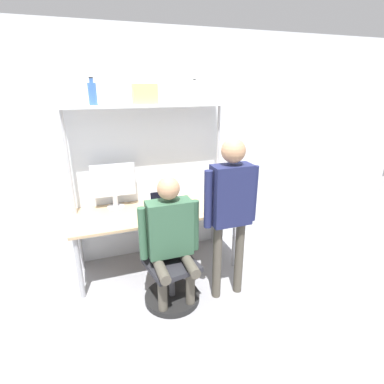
# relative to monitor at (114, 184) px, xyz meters

# --- Properties ---
(ground_plane) EXTENTS (12.00, 12.00, 0.00)m
(ground_plane) POSITION_rel_monitor_xyz_m (0.42, -0.63, -1.02)
(ground_plane) COLOR gray
(wall_back) EXTENTS (8.00, 0.06, 2.70)m
(wall_back) POSITION_rel_monitor_xyz_m (0.42, 0.16, 0.33)
(wall_back) COLOR silver
(wall_back) RESTS_ON ground_plane
(desk) EXTENTS (1.87, 0.74, 0.73)m
(desk) POSITION_rel_monitor_xyz_m (0.42, -0.24, -0.36)
(desk) COLOR tan
(desk) RESTS_ON ground_plane
(shelf_unit) EXTENTS (1.77, 0.28, 1.89)m
(shelf_unit) POSITION_rel_monitor_xyz_m (0.42, -0.02, 0.59)
(shelf_unit) COLOR white
(shelf_unit) RESTS_ON ground_plane
(monitor) EXTENTS (0.50, 0.20, 0.52)m
(monitor) POSITION_rel_monitor_xyz_m (0.00, 0.00, 0.00)
(monitor) COLOR #B7B7BC
(monitor) RESTS_ON desk
(laptop) EXTENTS (0.28, 0.26, 0.25)m
(laptop) POSITION_rel_monitor_xyz_m (0.48, -0.36, -0.22)
(laptop) COLOR silver
(laptop) RESTS_ON desk
(cell_phone) EXTENTS (0.07, 0.15, 0.01)m
(cell_phone) POSITION_rel_monitor_xyz_m (0.73, -0.44, -0.29)
(cell_phone) COLOR black
(cell_phone) RESTS_ON desk
(office_chair) EXTENTS (0.56, 0.56, 0.89)m
(office_chair) POSITION_rel_monitor_xyz_m (0.40, -0.87, -0.75)
(office_chair) COLOR black
(office_chair) RESTS_ON ground_plane
(person_seated) EXTENTS (0.59, 0.46, 1.31)m
(person_seated) POSITION_rel_monitor_xyz_m (0.41, -0.92, -0.25)
(person_seated) COLOR #4C473D
(person_seated) RESTS_ON ground_plane
(person_standing) EXTENTS (0.55, 0.22, 1.65)m
(person_standing) POSITION_rel_monitor_xyz_m (0.99, -1.01, 0.03)
(person_standing) COLOR #4C473D
(person_standing) RESTS_ON ground_plane
(bottle_blue) EXTENTS (0.09, 0.09, 0.27)m
(bottle_blue) POSITION_rel_monitor_xyz_m (-0.13, -0.02, 0.98)
(bottle_blue) COLOR #335999
(bottle_blue) RESTS_ON shelf_unit
(bottle_clear) EXTENTS (0.07, 0.07, 0.26)m
(bottle_clear) POSITION_rel_monitor_xyz_m (0.97, -0.02, 0.98)
(bottle_clear) COLOR silver
(bottle_clear) RESTS_ON shelf_unit
(storage_box) EXTENTS (0.26, 0.16, 0.21)m
(storage_box) POSITION_rel_monitor_xyz_m (0.41, -0.02, 0.97)
(storage_box) COLOR #DBCC66
(storage_box) RESTS_ON shelf_unit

